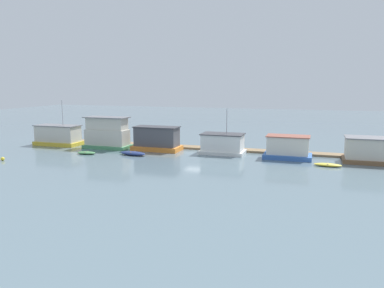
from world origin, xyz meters
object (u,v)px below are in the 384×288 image
dinghy_green (86,153)px  houseboat_blue (288,148)px  houseboat_brown (370,150)px  houseboat_yellow (58,135)px  mooring_post_far_right (81,137)px  dinghy_navy (133,153)px  dinghy_yellow (328,165)px  houseboat_orange (157,139)px  houseboat_white (223,144)px  mooring_post_near_left (155,141)px  houseboat_green (107,134)px  buoy_yellow (3,159)px

dinghy_green → houseboat_blue: bearing=12.3°
houseboat_brown → houseboat_yellow: bearing=-179.0°
houseboat_brown → mooring_post_far_right: bearing=177.7°
dinghy_green → dinghy_navy: bearing=11.2°
dinghy_navy → dinghy_yellow: dinghy_navy is taller
mooring_post_far_right → houseboat_orange: bearing=-7.7°
dinghy_navy → mooring_post_far_right: 14.61m
houseboat_white → mooring_post_near_left: 11.16m
houseboat_yellow → dinghy_yellow: bearing=-4.4°
dinghy_green → mooring_post_far_right: (-6.37, 7.98, 0.81)m
houseboat_green → houseboat_blue: (26.97, 0.53, -0.82)m
mooring_post_far_right → houseboat_white: bearing=-3.4°
houseboat_blue → mooring_post_near_left: bearing=174.2°
houseboat_blue → dinghy_green: 27.81m
houseboat_brown → dinghy_navy: houseboat_brown is taller
houseboat_white → mooring_post_near_left: (-11.06, 1.47, -0.31)m
houseboat_yellow → mooring_post_near_left: bearing=8.9°
dinghy_yellow → mooring_post_near_left: (-25.07, 5.68, 0.88)m
houseboat_orange → houseboat_brown: (28.96, 0.23, -0.12)m
houseboat_blue → buoy_yellow: 37.24m
dinghy_yellow → buoy_yellow: (-39.76, -9.61, 0.05)m
dinghy_yellow → buoy_yellow: size_ratio=6.94×
houseboat_orange → houseboat_brown: bearing=0.5°
dinghy_yellow → mooring_post_far_right: (-38.49, 5.68, 0.82)m
dinghy_navy → houseboat_orange: bearing=71.7°
mooring_post_far_right → buoy_yellow: bearing=-94.8°
houseboat_yellow → dinghy_navy: size_ratio=1.81×
dinghy_navy → houseboat_brown: bearing=9.2°
houseboat_white → dinghy_green: size_ratio=2.27×
houseboat_white → dinghy_yellow: (14.01, -4.21, -1.19)m
mooring_post_far_right → houseboat_yellow: bearing=-136.0°
houseboat_green → houseboat_blue: bearing=1.1°
dinghy_navy → mooring_post_near_left: 6.73m
houseboat_yellow → houseboat_white: houseboat_yellow is taller
dinghy_navy → dinghy_yellow: (25.51, 0.99, -0.09)m
mooring_post_near_left → mooring_post_far_right: mooring_post_near_left is taller
houseboat_yellow → houseboat_blue: bearing=0.7°
houseboat_orange → houseboat_blue: 18.97m
houseboat_orange → buoy_yellow: (-15.82, -13.33, -1.44)m
houseboat_blue → dinghy_green: bearing=-167.7°
buoy_yellow → mooring_post_far_right: bearing=85.2°
houseboat_yellow → houseboat_white: 27.09m
houseboat_orange → dinghy_green: bearing=-143.6°
houseboat_orange → dinghy_navy: bearing=-108.3°
houseboat_yellow → dinghy_green: 10.59m
dinghy_yellow → mooring_post_far_right: size_ratio=1.64×
houseboat_yellow → dinghy_navy: bearing=-15.0°
houseboat_blue → mooring_post_far_right: bearing=176.5°
houseboat_green → mooring_post_near_left: houseboat_green is taller
mooring_post_near_left → mooring_post_far_right: 13.42m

